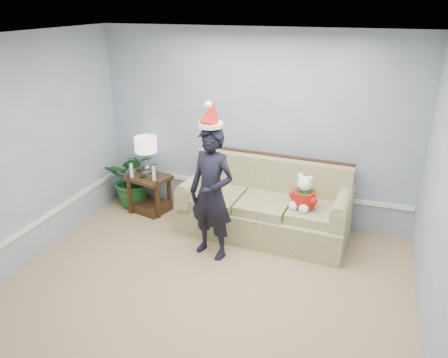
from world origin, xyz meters
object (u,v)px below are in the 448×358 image
houseplant (134,178)px  man (212,194)px  sofa (266,208)px  side_table (150,197)px  table_lamp (146,146)px  teddy_bear (304,196)px

houseplant → man: 1.94m
sofa → man: man is taller
side_table → table_lamp: size_ratio=1.17×
houseplant → table_lamp: bearing=-8.7°
sofa → table_lamp: 2.00m
side_table → teddy_bear: 2.43m
houseplant → teddy_bear: teddy_bear is taller
side_table → man: man is taller
houseplant → teddy_bear: size_ratio=1.93×
table_lamp → teddy_bear: (2.41, -0.35, -0.30)m
teddy_bear → man: bearing=-130.3°
sofa → teddy_bear: 0.66m
side_table → man: bearing=-32.6°
side_table → sofa: bearing=-2.5°
side_table → teddy_bear: (2.36, -0.28, 0.49)m
sofa → teddy_bear: bearing=-16.9°
side_table → houseplant: houseplant is taller
houseplant → side_table: bearing=-19.5°
table_lamp → teddy_bear: 2.45m
side_table → houseplant: bearing=160.5°
sofa → man: 1.04m
man → houseplant: bearing=165.4°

